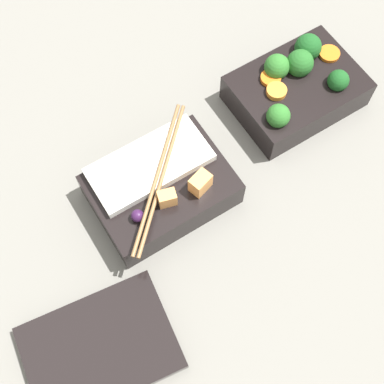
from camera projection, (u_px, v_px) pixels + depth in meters
ground_plane at (226, 142)px, 0.78m from camera, size 3.00×3.00×0.00m
bento_tray_vegetable at (296, 87)px, 0.78m from camera, size 0.18×0.13×0.08m
bento_tray_rice at (160, 187)px, 0.72m from camera, size 0.18×0.16×0.08m
bento_lid at (100, 348)px, 0.65m from camera, size 0.19×0.15×0.02m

